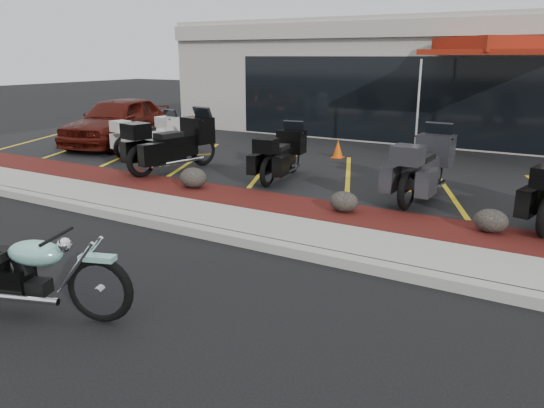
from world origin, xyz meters
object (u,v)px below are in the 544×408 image
Objects in this scene: touring_white at (171,131)px; parked_car at (119,121)px; hero_cruiser at (100,280)px; popup_canopy at (498,48)px; traffic_cone at (338,149)px.

parked_car is (-2.22, 0.17, 0.13)m from touring_white.
hero_cruiser is at bearing -57.65° from parked_car.
touring_white is at bearing 107.33° from hero_cruiser.
popup_canopy is (2.01, 12.02, 2.51)m from hero_cruiser.
hero_cruiser is 1.36× the size of touring_white.
traffic_cone is at bearing 79.24° from hero_cruiser.
traffic_cone is 4.96m from popup_canopy.
touring_white is (-5.85, 7.93, 0.26)m from hero_cruiser.
hero_cruiser is at bearing -130.38° from touring_white.
hero_cruiser is 0.66× the size of parked_car.
traffic_cone is 0.12× the size of popup_canopy.
popup_canopy is at bearing -49.31° from touring_white.
traffic_cone is (6.68, 1.44, -0.49)m from parked_car.
hero_cruiser is 9.86m from touring_white.
parked_car reaches higher than traffic_cone.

